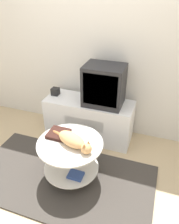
{
  "coord_description": "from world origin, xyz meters",
  "views": [
    {
      "loc": [
        0.87,
        -1.53,
        1.98
      ],
      "look_at": [
        0.17,
        0.47,
        0.67
      ],
      "focal_mm": 35.0,
      "sensor_mm": 36.0,
      "label": 1
    }
  ],
  "objects": [
    {
      "name": "rug",
      "position": [
        0.0,
        0.0,
        0.01
      ],
      "size": [
        2.06,
        1.09,
        0.02
      ],
      "color": "#3D3833",
      "rests_on": "ground_plane"
    },
    {
      "name": "cat",
      "position": [
        0.15,
        0.04,
        0.58
      ],
      "size": [
        0.52,
        0.27,
        0.13
      ],
      "rotation": [
        0.0,
        0.0,
        -0.37
      ],
      "color": "tan",
      "rests_on": "coffee_table"
    },
    {
      "name": "tv_stand",
      "position": [
        0.02,
        0.88,
        0.29
      ],
      "size": [
        1.2,
        0.44,
        0.57
      ],
      "color": "white",
      "rests_on": "ground_plane"
    },
    {
      "name": "wall_back",
      "position": [
        0.0,
        1.19,
        1.3
      ],
      "size": [
        8.0,
        0.05,
        2.6
      ],
      "color": "silver",
      "rests_on": "ground_plane"
    },
    {
      "name": "speaker",
      "position": [
        -0.49,
        0.9,
        0.62
      ],
      "size": [
        0.1,
        0.1,
        0.1
      ],
      "color": "black",
      "rests_on": "tv_stand"
    },
    {
      "name": "tv",
      "position": [
        0.22,
        0.88,
        0.83
      ],
      "size": [
        0.5,
        0.38,
        0.52
      ],
      "color": "#232326",
      "rests_on": "tv_stand"
    },
    {
      "name": "ground_plane",
      "position": [
        0.0,
        0.0,
        0.0
      ],
      "size": [
        12.0,
        12.0,
        0.0
      ],
      "primitive_type": "plane",
      "color": "tan"
    },
    {
      "name": "dvd_box",
      "position": [
        -0.08,
        0.15,
        0.53
      ],
      "size": [
        0.22,
        0.22,
        0.04
      ],
      "color": "black",
      "rests_on": "coffee_table"
    },
    {
      "name": "coffee_table",
      "position": [
        0.1,
        0.07,
        0.34
      ],
      "size": [
        0.7,
        0.7,
        0.49
      ],
      "color": "#B2B2B7",
      "rests_on": "rug"
    }
  ]
}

